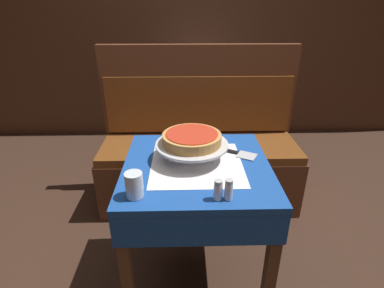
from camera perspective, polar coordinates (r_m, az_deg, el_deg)
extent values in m
plane|color=#382319|center=(1.91, 0.75, -23.92)|extent=(14.00, 14.00, 0.00)
cube|color=#194799|center=(1.43, 0.91, -4.38)|extent=(0.69, 0.69, 0.03)
cube|color=white|center=(1.42, 0.92, -3.82)|extent=(0.43, 0.43, 0.00)
cube|color=#194799|center=(1.48, 0.89, -7.40)|extent=(0.69, 0.69, 0.15)
cube|color=#4C331E|center=(1.45, -12.17, -23.80)|extent=(0.05, 0.05, 0.72)
cube|color=#4C331E|center=(1.48, 14.58, -23.10)|extent=(0.05, 0.05, 0.72)
cube|color=#4C331E|center=(1.91, -9.05, -9.55)|extent=(0.05, 0.05, 0.72)
cube|color=#4C331E|center=(1.93, 9.85, -9.25)|extent=(0.05, 0.05, 0.72)
cube|color=beige|center=(3.03, 1.94, 12.04)|extent=(0.59, 0.59, 0.03)
cube|color=white|center=(3.03, 1.95, 12.33)|extent=(0.37, 0.37, 0.00)
cube|color=beige|center=(3.06, 1.91, 10.18)|extent=(0.59, 0.59, 0.17)
cube|color=#4C331E|center=(2.89, -3.07, 3.50)|extent=(0.05, 0.05, 0.72)
cube|color=#4C331E|center=(2.93, 7.27, 3.57)|extent=(0.05, 0.05, 0.72)
cube|color=#4C331E|center=(3.39, -2.87, 6.84)|extent=(0.05, 0.05, 0.72)
cube|color=#4C331E|center=(3.41, 6.03, 6.89)|extent=(0.05, 0.05, 0.72)
cube|color=brown|center=(2.35, 1.38, -6.01)|extent=(1.47, 0.52, 0.44)
cube|color=brown|center=(2.23, 1.45, -0.56)|extent=(1.44, 0.51, 0.06)
cube|color=brown|center=(2.31, 1.26, 10.18)|extent=(1.47, 0.06, 0.68)
cube|color=brown|center=(2.30, 1.29, 7.47)|extent=(1.41, 0.02, 0.43)
cube|color=#4C2D1E|center=(3.40, -0.61, 21.42)|extent=(6.00, 0.04, 2.40)
cylinder|color=#ADADB2|center=(1.56, -0.14, 0.38)|extent=(0.01, 0.01, 0.07)
cylinder|color=#ADADB2|center=(1.40, -4.16, -2.76)|extent=(0.01, 0.01, 0.07)
cylinder|color=#ADADB2|center=(1.40, 4.21, -2.66)|extent=(0.01, 0.01, 0.07)
cylinder|color=#ADADB2|center=(1.44, -0.03, -0.54)|extent=(0.24, 0.24, 0.01)
cylinder|color=silver|center=(1.43, -0.03, -0.33)|extent=(0.34, 0.34, 0.01)
cylinder|color=silver|center=(1.43, -0.03, -0.04)|extent=(0.35, 0.35, 0.01)
cylinder|color=#C68E47|center=(1.42, -0.03, 1.01)|extent=(0.28, 0.28, 0.05)
cylinder|color=red|center=(1.41, -0.03, 1.92)|extent=(0.25, 0.25, 0.01)
cube|color=#BCBCC1|center=(1.51, 10.37, -2.19)|extent=(0.12, 0.11, 0.00)
cube|color=black|center=(1.55, 5.79, -1.05)|extent=(0.16, 0.10, 0.01)
cylinder|color=silver|center=(1.19, -10.96, -7.64)|extent=(0.07, 0.07, 0.10)
cylinder|color=silver|center=(1.17, 4.97, -9.07)|extent=(0.03, 0.03, 0.07)
cylinder|color=#B7B7BC|center=(1.15, 5.05, -7.34)|extent=(0.03, 0.03, 0.02)
cylinder|color=silver|center=(1.18, 6.99, -8.97)|extent=(0.03, 0.03, 0.07)
cylinder|color=#B7B7BC|center=(1.15, 7.11, -7.19)|extent=(0.03, 0.03, 0.02)
cube|color=black|center=(3.05, 2.93, 12.72)|extent=(0.14, 0.14, 0.03)
cylinder|color=black|center=(3.03, 2.97, 14.12)|extent=(0.01, 0.01, 0.12)
cylinder|color=red|center=(3.08, 2.90, 14.04)|extent=(0.04, 0.04, 0.09)
cylinder|color=white|center=(2.99, 3.03, 13.68)|extent=(0.04, 0.04, 0.09)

